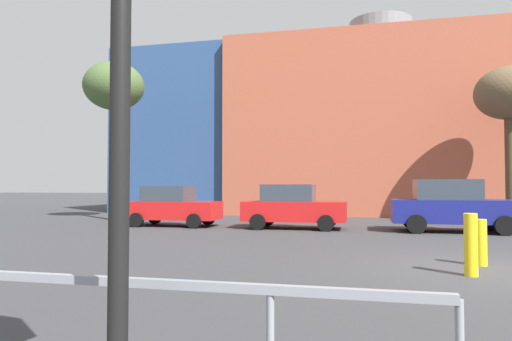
% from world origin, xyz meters
% --- Properties ---
extents(ground_plane, '(200.00, 200.00, 0.00)m').
position_xyz_m(ground_plane, '(0.00, 0.00, 0.00)').
color(ground_plane, '#38383A').
extents(building_backdrop, '(33.58, 11.10, 12.44)m').
position_xyz_m(building_backdrop, '(-1.33, 20.84, 5.27)').
color(building_backdrop, '#B2563D').
rests_on(building_backdrop, ground_plane).
extents(parked_car_0, '(3.85, 1.89, 1.67)m').
position_xyz_m(parked_car_0, '(-10.29, 7.93, 0.83)').
color(parked_car_0, red).
rests_on(parked_car_0, ground_plane).
extents(parked_car_1, '(3.99, 1.96, 1.73)m').
position_xyz_m(parked_car_1, '(-5.19, 7.93, 0.86)').
color(parked_car_1, red).
rests_on(parked_car_1, ground_plane).
extents(parked_car_2, '(4.40, 2.15, 1.90)m').
position_xyz_m(parked_car_2, '(0.65, 7.93, 0.95)').
color(parked_car_2, navy).
rests_on(parked_car_2, ground_plane).
extents(bare_tree_0, '(2.99, 2.99, 7.05)m').
position_xyz_m(bare_tree_0, '(3.93, 12.58, 5.69)').
color(bare_tree_0, brown).
rests_on(bare_tree_0, ground_plane).
extents(bare_tree_1, '(3.00, 3.00, 7.90)m').
position_xyz_m(bare_tree_1, '(-14.65, 10.63, 6.57)').
color(bare_tree_1, brown).
rests_on(bare_tree_1, ground_plane).
extents(bollard_yellow_0, '(0.24, 0.24, 0.96)m').
position_xyz_m(bollard_yellow_0, '(-0.10, 0.45, 0.48)').
color(bollard_yellow_0, yellow).
rests_on(bollard_yellow_0, ground_plane).
extents(bollard_yellow_1, '(0.24, 0.24, 1.15)m').
position_xyz_m(bollard_yellow_1, '(-0.56, -0.81, 0.58)').
color(bollard_yellow_1, yellow).
rests_on(bollard_yellow_1, ground_plane).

